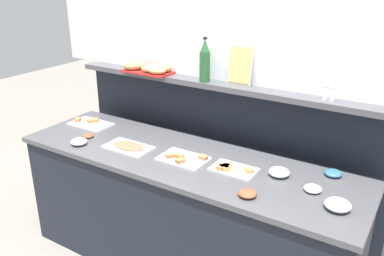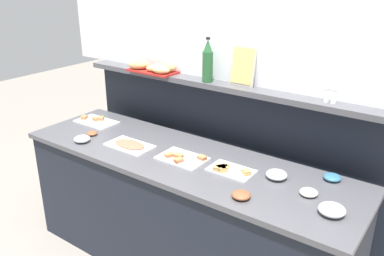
{
  "view_description": "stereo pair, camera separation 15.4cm",
  "coord_description": "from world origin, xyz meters",
  "px_view_note": "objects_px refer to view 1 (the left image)",
  "views": [
    {
      "loc": [
        1.33,
        -2.01,
        2.05
      ],
      "look_at": [
        0.01,
        0.1,
        1.06
      ],
      "focal_mm": 37.85,
      "sensor_mm": 36.0,
      "label": 1
    },
    {
      "loc": [
        1.46,
        -1.93,
        2.05
      ],
      "look_at": [
        0.01,
        0.1,
        1.06
      ],
      "focal_mm": 37.85,
      "sensor_mm": 36.0,
      "label": 2
    }
  ],
  "objects_px": {
    "condiment_bowl_red": "(313,189)",
    "condiment_bowl_cream": "(247,193)",
    "cold_cuts_platter": "(128,147)",
    "wine_bottle_green": "(205,62)",
    "bread_basket": "(150,68)",
    "sandwich_platter_front": "(232,169)",
    "condiment_bowl_teal": "(333,173)",
    "salt_shaker": "(325,93)",
    "sandwich_platter_side": "(90,123)",
    "glass_bowl_small": "(279,172)",
    "condiment_bowl_dark": "(88,136)",
    "sandwich_platter_rear": "(183,158)",
    "glass_bowl_large": "(79,142)",
    "glass_bowl_medium": "(338,205)",
    "pepper_shaker": "(332,94)",
    "framed_picture": "(240,65)"
  },
  "relations": [
    {
      "from": "sandwich_platter_rear",
      "to": "wine_bottle_green",
      "type": "bearing_deg",
      "value": 103.92
    },
    {
      "from": "framed_picture",
      "to": "bread_basket",
      "type": "bearing_deg",
      "value": -174.97
    },
    {
      "from": "glass_bowl_small",
      "to": "condiment_bowl_dark",
      "type": "height_order",
      "value": "glass_bowl_small"
    },
    {
      "from": "pepper_shaker",
      "to": "sandwich_platter_side",
      "type": "bearing_deg",
      "value": -168.98
    },
    {
      "from": "bread_basket",
      "to": "glass_bowl_large",
      "type": "bearing_deg",
      "value": -103.51
    },
    {
      "from": "salt_shaker",
      "to": "glass_bowl_medium",
      "type": "bearing_deg",
      "value": -64.37
    },
    {
      "from": "wine_bottle_green",
      "to": "pepper_shaker",
      "type": "relative_size",
      "value": 3.63
    },
    {
      "from": "sandwich_platter_rear",
      "to": "glass_bowl_large",
      "type": "bearing_deg",
      "value": -165.83
    },
    {
      "from": "framed_picture",
      "to": "glass_bowl_medium",
      "type": "bearing_deg",
      "value": -34.18
    },
    {
      "from": "sandwich_platter_front",
      "to": "salt_shaker",
      "type": "relative_size",
      "value": 3.22
    },
    {
      "from": "condiment_bowl_red",
      "to": "bread_basket",
      "type": "distance_m",
      "value": 1.55
    },
    {
      "from": "glass_bowl_medium",
      "to": "glass_bowl_small",
      "type": "relative_size",
      "value": 1.08
    },
    {
      "from": "condiment_bowl_dark",
      "to": "salt_shaker",
      "type": "height_order",
      "value": "salt_shaker"
    },
    {
      "from": "glass_bowl_small",
      "to": "bread_basket",
      "type": "distance_m",
      "value": 1.32
    },
    {
      "from": "sandwich_platter_rear",
      "to": "framed_picture",
      "type": "xyz_separation_m",
      "value": [
        0.13,
        0.52,
        0.53
      ]
    },
    {
      "from": "salt_shaker",
      "to": "bread_basket",
      "type": "height_order",
      "value": "salt_shaker"
    },
    {
      "from": "sandwich_platter_rear",
      "to": "wine_bottle_green",
      "type": "xyz_separation_m",
      "value": [
        -0.11,
        0.46,
        0.54
      ]
    },
    {
      "from": "glass_bowl_medium",
      "to": "framed_picture",
      "type": "xyz_separation_m",
      "value": [
        -0.86,
        0.59,
        0.52
      ]
    },
    {
      "from": "condiment_bowl_dark",
      "to": "sandwich_platter_rear",
      "type": "bearing_deg",
      "value": 4.55
    },
    {
      "from": "sandwich_platter_side",
      "to": "glass_bowl_small",
      "type": "distance_m",
      "value": 1.59
    },
    {
      "from": "condiment_bowl_red",
      "to": "wine_bottle_green",
      "type": "relative_size",
      "value": 0.32
    },
    {
      "from": "sandwich_platter_rear",
      "to": "salt_shaker",
      "type": "distance_m",
      "value": 0.98
    },
    {
      "from": "sandwich_platter_side",
      "to": "glass_bowl_medium",
      "type": "xyz_separation_m",
      "value": [
        1.98,
        -0.2,
        0.02
      ]
    },
    {
      "from": "glass_bowl_large",
      "to": "condiment_bowl_cream",
      "type": "distance_m",
      "value": 1.3
    },
    {
      "from": "framed_picture",
      "to": "sandwich_platter_front",
      "type": "bearing_deg",
      "value": -67.54
    },
    {
      "from": "glass_bowl_medium",
      "to": "framed_picture",
      "type": "relative_size",
      "value": 0.5
    },
    {
      "from": "sandwich_platter_rear",
      "to": "salt_shaker",
      "type": "relative_size",
      "value": 3.6
    },
    {
      "from": "condiment_bowl_teal",
      "to": "bread_basket",
      "type": "height_order",
      "value": "bread_basket"
    },
    {
      "from": "cold_cuts_platter",
      "to": "condiment_bowl_dark",
      "type": "relative_size",
      "value": 4.13
    },
    {
      "from": "framed_picture",
      "to": "cold_cuts_platter",
      "type": "bearing_deg",
      "value": -134.5
    },
    {
      "from": "glass_bowl_small",
      "to": "condiment_bowl_cream",
      "type": "xyz_separation_m",
      "value": [
        -0.06,
        -0.32,
        -0.0
      ]
    },
    {
      "from": "sandwich_platter_side",
      "to": "bread_basket",
      "type": "bearing_deg",
      "value": 39.67
    },
    {
      "from": "sandwich_platter_rear",
      "to": "condiment_bowl_teal",
      "type": "distance_m",
      "value": 0.93
    },
    {
      "from": "glass_bowl_small",
      "to": "wine_bottle_green",
      "type": "height_order",
      "value": "wine_bottle_green"
    },
    {
      "from": "condiment_bowl_red",
      "to": "condiment_bowl_cream",
      "type": "bearing_deg",
      "value": -139.83
    },
    {
      "from": "salt_shaker",
      "to": "pepper_shaker",
      "type": "xyz_separation_m",
      "value": [
        0.04,
        0.0,
        0.0
      ]
    },
    {
      "from": "glass_bowl_medium",
      "to": "wine_bottle_green",
      "type": "distance_m",
      "value": 1.33
    },
    {
      "from": "condiment_bowl_cream",
      "to": "bread_basket",
      "type": "distance_m",
      "value": 1.39
    },
    {
      "from": "condiment_bowl_red",
      "to": "pepper_shaker",
      "type": "height_order",
      "value": "pepper_shaker"
    },
    {
      "from": "sandwich_platter_front",
      "to": "condiment_bowl_cream",
      "type": "relative_size",
      "value": 2.7
    },
    {
      "from": "sandwich_platter_front",
      "to": "glass_bowl_medium",
      "type": "height_order",
      "value": "glass_bowl_medium"
    },
    {
      "from": "sandwich_platter_front",
      "to": "glass_bowl_small",
      "type": "distance_m",
      "value": 0.29
    },
    {
      "from": "sandwich_platter_side",
      "to": "condiment_bowl_teal",
      "type": "xyz_separation_m",
      "value": [
        1.87,
        0.15,
        0.01
      ]
    },
    {
      "from": "sandwich_platter_front",
      "to": "condiment_bowl_cream",
      "type": "bearing_deg",
      "value": -47.05
    },
    {
      "from": "cold_cuts_platter",
      "to": "wine_bottle_green",
      "type": "height_order",
      "value": "wine_bottle_green"
    },
    {
      "from": "condiment_bowl_red",
      "to": "bread_basket",
      "type": "bearing_deg",
      "value": 164.07
    },
    {
      "from": "pepper_shaker",
      "to": "condiment_bowl_red",
      "type": "bearing_deg",
      "value": -82.64
    },
    {
      "from": "glass_bowl_medium",
      "to": "sandwich_platter_rear",
      "type": "bearing_deg",
      "value": 176.28
    },
    {
      "from": "condiment_bowl_dark",
      "to": "bread_basket",
      "type": "distance_m",
      "value": 0.7
    },
    {
      "from": "glass_bowl_large",
      "to": "sandwich_platter_rear",
      "type": "bearing_deg",
      "value": 14.17
    }
  ]
}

